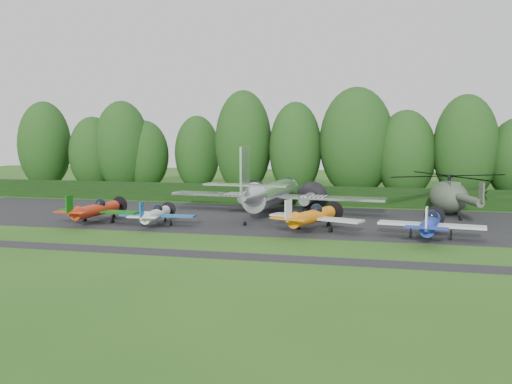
% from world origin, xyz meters
% --- Properties ---
extents(ground, '(160.00, 160.00, 0.00)m').
position_xyz_m(ground, '(0.00, 0.00, 0.00)').
color(ground, '#255518').
rests_on(ground, ground).
extents(apron, '(70.00, 18.00, 0.01)m').
position_xyz_m(apron, '(0.00, 10.00, 0.00)').
color(apron, black).
rests_on(apron, ground).
extents(taxiway_verge, '(70.00, 2.00, 0.00)m').
position_xyz_m(taxiway_verge, '(0.00, -6.00, 0.00)').
color(taxiway_verge, black).
rests_on(taxiway_verge, ground).
extents(hedgerow, '(90.00, 1.60, 2.00)m').
position_xyz_m(hedgerow, '(0.00, 21.00, 0.00)').
color(hedgerow, black).
rests_on(hedgerow, ground).
extents(transport_plane, '(21.44, 16.44, 6.87)m').
position_xyz_m(transport_plane, '(-1.10, 13.35, 1.92)').
color(transport_plane, white).
rests_on(transport_plane, ground).
extents(light_plane_red, '(7.42, 7.81, 2.85)m').
position_xyz_m(light_plane_red, '(-14.48, 3.87, 1.19)').
color(light_plane_red, red).
rests_on(light_plane_red, ground).
extents(light_plane_white, '(6.41, 6.74, 2.46)m').
position_xyz_m(light_plane_white, '(-8.84, 3.56, 1.03)').
color(light_plane_white, silver).
rests_on(light_plane_white, ground).
extents(light_plane_orange, '(7.73, 8.13, 2.97)m').
position_xyz_m(light_plane_orange, '(4.15, 4.09, 1.24)').
color(light_plane_orange, orange).
rests_on(light_plane_orange, ground).
extents(light_plane_blue, '(7.60, 7.99, 2.92)m').
position_xyz_m(light_plane_blue, '(12.95, 2.69, 1.22)').
color(light_plane_blue, '#1B2EA3').
rests_on(light_plane_blue, ground).
extents(helicopter, '(12.02, 14.07, 3.87)m').
position_xyz_m(helicopter, '(15.31, 15.67, 2.08)').
color(helicopter, '#3A4535').
rests_on(helicopter, ground).
extents(tree_1, '(8.91, 8.91, 13.25)m').
position_xyz_m(tree_1, '(5.77, 29.80, 6.62)').
color(tree_1, black).
rests_on(tree_1, ground).
extents(tree_2, '(6.93, 6.93, 10.46)m').
position_xyz_m(tree_2, '(11.57, 29.16, 5.22)').
color(tree_2, black).
rests_on(tree_2, ground).
extents(tree_3, '(6.08, 6.08, 10.09)m').
position_xyz_m(tree_3, '(-15.72, 33.27, 5.03)').
color(tree_3, black).
rests_on(tree_3, ground).
extents(tree_6, '(7.19, 7.19, 12.12)m').
position_xyz_m(tree_6, '(-37.14, 30.36, 6.05)').
color(tree_6, black).
rests_on(tree_6, ground).
extents(tree_7, '(6.40, 6.40, 9.96)m').
position_xyz_m(tree_7, '(-29.39, 29.84, 4.97)').
color(tree_7, black).
rests_on(tree_7, ground).
extents(tree_8, '(7.30, 7.30, 12.04)m').
position_xyz_m(tree_8, '(-25.29, 30.26, 6.01)').
color(tree_8, black).
rests_on(tree_8, ground).
extents(tree_9, '(7.23, 7.23, 12.13)m').
position_xyz_m(tree_9, '(18.12, 28.68, 6.05)').
color(tree_9, black).
rests_on(tree_9, ground).
extents(tree_10, '(7.14, 7.14, 13.11)m').
position_xyz_m(tree_10, '(-8.31, 29.79, 6.54)').
color(tree_10, black).
rests_on(tree_10, ground).
extents(tree_11, '(6.43, 6.43, 11.55)m').
position_xyz_m(tree_11, '(-1.54, 29.15, 5.76)').
color(tree_11, black).
rests_on(tree_11, ground).
extents(tree_12, '(6.54, 6.54, 9.45)m').
position_xyz_m(tree_12, '(-22.67, 31.62, 4.71)').
color(tree_12, black).
rests_on(tree_12, ground).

